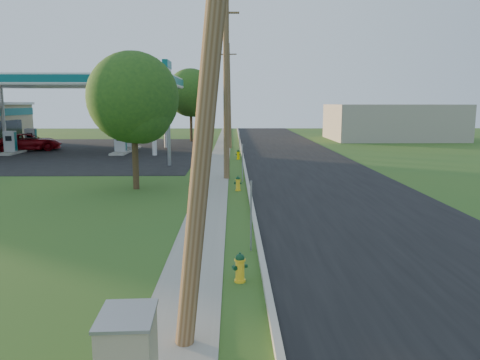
# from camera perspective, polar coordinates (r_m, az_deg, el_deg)

# --- Properties ---
(ground_plane) EXTENTS (140.00, 140.00, 0.00)m
(ground_plane) POSITION_cam_1_polar(r_m,az_deg,el_deg) (9.47, 0.77, -16.41)
(ground_plane) COLOR #2A5521
(ground_plane) RESTS_ON ground
(road) EXTENTS (8.00, 120.00, 0.02)m
(road) POSITION_cam_1_polar(r_m,az_deg,el_deg) (19.56, 13.22, -3.04)
(road) COLOR black
(road) RESTS_ON ground
(curb) EXTENTS (0.15, 120.00, 0.15)m
(curb) POSITION_cam_1_polar(r_m,az_deg,el_deg) (18.98, 1.42, -2.97)
(curb) COLOR #A5A397
(curb) RESTS_ON ground
(sidewalk) EXTENTS (1.50, 120.00, 0.03)m
(sidewalk) POSITION_cam_1_polar(r_m,az_deg,el_deg) (19.00, -3.87, -3.16)
(sidewalk) COLOR gray
(sidewalk) RESTS_ON ground
(forecourt) EXTENTS (26.00, 28.00, 0.02)m
(forecourt) POSITION_cam_1_polar(r_m,az_deg,el_deg) (43.68, -22.04, 3.25)
(forecourt) COLOR black
(forecourt) RESTS_ON ground
(utility_pole_near) EXTENTS (1.40, 0.32, 9.48)m
(utility_pole_near) POSITION_cam_1_polar(r_m,az_deg,el_deg) (7.57, -3.63, 14.54)
(utility_pole_near) COLOR brown
(utility_pole_near) RESTS_ON ground
(utility_pole_mid) EXTENTS (1.40, 0.32, 9.80)m
(utility_pole_mid) POSITION_cam_1_polar(r_m,az_deg,el_deg) (25.55, -1.68, 11.20)
(utility_pole_mid) COLOR brown
(utility_pole_mid) RESTS_ON ground
(utility_pole_far) EXTENTS (1.40, 0.32, 9.50)m
(utility_pole_far) POSITION_cam_1_polar(r_m,az_deg,el_deg) (43.54, -1.35, 10.22)
(utility_pole_far) COLOR brown
(utility_pole_far) RESTS_ON ground
(sign_post_near) EXTENTS (0.05, 0.04, 2.00)m
(sign_post_near) POSITION_cam_1_polar(r_m,az_deg,el_deg) (13.11, 1.35, -4.41)
(sign_post_near) COLOR gray
(sign_post_near) RESTS_ON ground
(sign_post_mid) EXTENTS (0.05, 0.04, 2.00)m
(sign_post_mid) POSITION_cam_1_polar(r_m,az_deg,el_deg) (24.73, 0.30, 2.09)
(sign_post_mid) COLOR gray
(sign_post_mid) RESTS_ON ground
(sign_post_far) EXTENTS (0.05, 0.04, 2.00)m
(sign_post_far) POSITION_cam_1_polar(r_m,az_deg,el_deg) (36.86, -0.09, 4.47)
(sign_post_far) COLOR gray
(sign_post_far) RESTS_ON ground
(gas_canopy) EXTENTS (18.18, 9.18, 6.40)m
(gas_canopy) POSITION_cam_1_polar(r_m,az_deg,el_deg) (42.84, -19.98, 11.16)
(gas_canopy) COLOR silver
(gas_canopy) RESTS_ON ground
(fuel_pump_nw) EXTENTS (1.20, 3.20, 1.90)m
(fuel_pump_nw) POSITION_cam_1_polar(r_m,az_deg,el_deg) (42.77, -26.19, 3.82)
(fuel_pump_nw) COLOR #A5A397
(fuel_pump_nw) RESTS_ON ground
(fuel_pump_ne) EXTENTS (1.20, 3.20, 1.90)m
(fuel_pump_ne) POSITION_cam_1_polar(r_m,az_deg,el_deg) (39.77, -14.35, 4.14)
(fuel_pump_ne) COLOR #A5A397
(fuel_pump_ne) RESTS_ON ground
(fuel_pump_sw) EXTENTS (1.20, 3.20, 1.90)m
(fuel_pump_sw) POSITION_cam_1_polar(r_m,az_deg,el_deg) (46.40, -24.10, 4.32)
(fuel_pump_sw) COLOR #A5A397
(fuel_pump_sw) RESTS_ON ground
(fuel_pump_se) EXTENTS (1.20, 3.20, 1.90)m
(fuel_pump_se) POSITION_cam_1_polar(r_m,az_deg,el_deg) (43.66, -13.14, 4.62)
(fuel_pump_se) COLOR #A5A397
(fuel_pump_se) RESTS_ON ground
(price_pylon) EXTENTS (0.34, 2.04, 6.85)m
(price_pylon) POSITION_cam_1_polar(r_m,az_deg,el_deg) (31.35, -8.84, 11.62)
(price_pylon) COLOR gray
(price_pylon) RESTS_ON ground
(distant_building) EXTENTS (14.00, 10.00, 4.00)m
(distant_building) POSITION_cam_1_polar(r_m,az_deg,el_deg) (56.60, 18.07, 6.72)
(distant_building) COLOR #9F958B
(distant_building) RESTS_ON ground
(tree_verge) EXTENTS (4.32, 4.32, 6.55)m
(tree_verge) POSITION_cam_1_polar(r_m,az_deg,el_deg) (22.86, -12.68, 9.35)
(tree_verge) COLOR #3B2E1C
(tree_verge) RESTS_ON ground
(tree_lot) EXTENTS (5.17, 5.17, 7.84)m
(tree_lot) POSITION_cam_1_polar(r_m,az_deg,el_deg) (51.44, -5.93, 10.31)
(tree_lot) COLOR #3B2E1C
(tree_lot) RESTS_ON ground
(hydrant_near) EXTENTS (0.37, 0.33, 0.71)m
(hydrant_near) POSITION_cam_1_polar(r_m,az_deg,el_deg) (11.04, -0.00, -10.61)
(hydrant_near) COLOR yellow
(hydrant_near) RESTS_ON ground
(hydrant_mid) EXTENTS (0.37, 0.33, 0.72)m
(hydrant_mid) POSITION_cam_1_polar(r_m,az_deg,el_deg) (22.25, -0.25, -0.42)
(hydrant_mid) COLOR yellow
(hydrant_mid) RESTS_ON ground
(hydrant_far) EXTENTS (0.38, 0.34, 0.74)m
(hydrant_far) POSITION_cam_1_polar(r_m,az_deg,el_deg) (34.71, -0.22, 3.12)
(hydrant_far) COLOR #FFDE01
(hydrant_far) RESTS_ON ground
(car_red) EXTENTS (5.94, 4.10, 1.51)m
(car_red) POSITION_cam_1_polar(r_m,az_deg,el_deg) (45.19, -24.31, 4.23)
(car_red) COLOR maroon
(car_red) RESTS_ON ground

